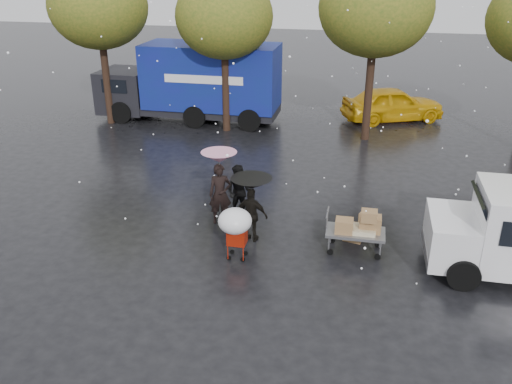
% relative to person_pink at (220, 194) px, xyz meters
% --- Properties ---
extents(ground, '(90.00, 90.00, 0.00)m').
position_rel_person_pink_xyz_m(ground, '(1.39, -1.33, -0.89)').
color(ground, black).
rests_on(ground, ground).
extents(person_pink, '(0.75, 0.61, 1.77)m').
position_rel_person_pink_xyz_m(person_pink, '(0.00, 0.00, 0.00)').
color(person_pink, black).
rests_on(person_pink, ground).
extents(person_middle, '(0.89, 0.76, 1.61)m').
position_rel_person_pink_xyz_m(person_middle, '(0.45, 0.46, -0.08)').
color(person_middle, black).
rests_on(person_middle, ground).
extents(person_black, '(0.93, 0.50, 1.52)m').
position_rel_person_pink_xyz_m(person_black, '(1.11, -0.88, -0.13)').
color(person_black, black).
rests_on(person_black, ground).
extents(umbrella_pink, '(1.01, 1.01, 2.15)m').
position_rel_person_pink_xyz_m(umbrella_pink, '(0.00, 0.00, 1.11)').
color(umbrella_pink, '#4C4C4C').
rests_on(umbrella_pink, ground).
extents(umbrella_black, '(1.10, 1.10, 1.83)m').
position_rel_person_pink_xyz_m(umbrella_black, '(1.11, -0.88, 0.79)').
color(umbrella_black, '#4C4C4C').
rests_on(umbrella_black, ground).
extents(vendor_cart, '(1.52, 0.80, 1.27)m').
position_rel_person_pink_xyz_m(vendor_cart, '(3.95, -0.91, -0.16)').
color(vendor_cart, slate).
rests_on(vendor_cart, ground).
extents(shopping_cart, '(0.84, 0.84, 1.46)m').
position_rel_person_pink_xyz_m(shopping_cart, '(0.95, -2.03, 0.18)').
color(shopping_cart, '#A71C09').
rests_on(shopping_cart, ground).
extents(blue_truck, '(8.30, 2.60, 3.50)m').
position_rel_person_pink_xyz_m(blue_truck, '(-3.92, 9.88, 0.87)').
color(blue_truck, navy).
rests_on(blue_truck, ground).
extents(box_ground_near, '(0.57, 0.50, 0.45)m').
position_rel_person_pink_xyz_m(box_ground_near, '(3.81, -0.28, -0.66)').
color(box_ground_near, brown).
rests_on(box_ground_near, ground).
extents(box_ground_far, '(0.48, 0.43, 0.31)m').
position_rel_person_pink_xyz_m(box_ground_far, '(4.15, 0.79, -0.73)').
color(box_ground_far, brown).
rests_on(box_ground_far, ground).
extents(yellow_taxi, '(4.98, 3.52, 1.58)m').
position_rel_person_pink_xyz_m(yellow_taxi, '(5.01, 11.72, -0.10)').
color(yellow_taxi, '#D89E0B').
rests_on(yellow_taxi, ground).
extents(tree_row, '(21.60, 4.40, 7.12)m').
position_rel_person_pink_xyz_m(tree_row, '(0.92, 8.67, 4.14)').
color(tree_row, black).
rests_on(tree_row, ground).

